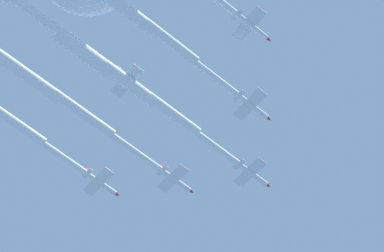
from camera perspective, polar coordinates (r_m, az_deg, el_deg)
jet_lead at (r=194.52m, az=-3.99°, el=2.65°), size 8.44×59.97×3.66m
jet_port_inner at (r=197.73m, az=-10.28°, el=3.08°), size 8.44×68.64×3.70m
jet_starboard_inner at (r=187.15m, az=-4.24°, el=7.30°), size 8.45×59.10×3.65m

